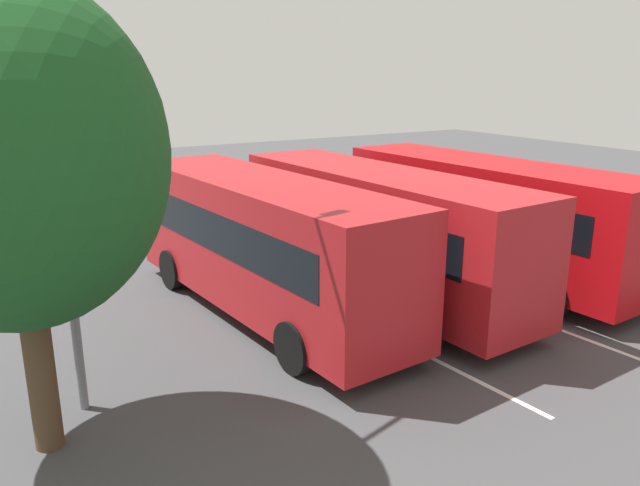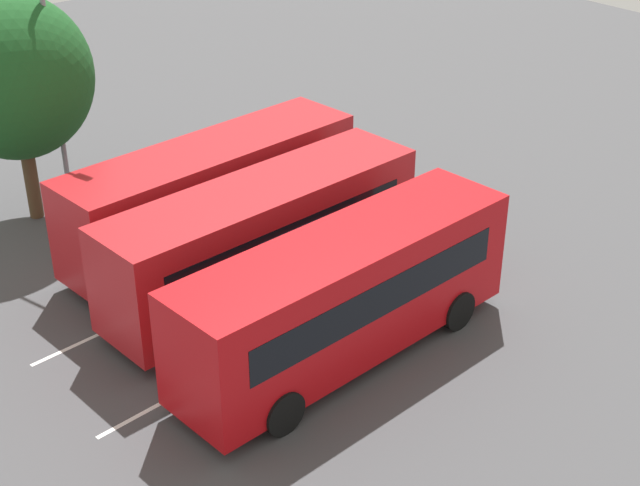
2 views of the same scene
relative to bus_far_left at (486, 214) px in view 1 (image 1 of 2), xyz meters
The scene contains 9 objects.
ground_plane 3.94m from the bus_far_left, 83.19° to the left, with size 67.38×67.38×0.00m, color #424244.
bus_far_left is the anchor object (origin of this frame).
bus_center_left 3.66m from the bus_far_left, 86.92° to the left, with size 9.67×3.06×3.33m.
bus_center_right 6.79m from the bus_far_left, 84.89° to the left, with size 9.70×3.23×3.33m.
pedestrian 8.34m from the bus_far_left, 39.35° to the left, with size 0.43×0.43×1.80m.
street_lamp 11.76m from the bus_far_left, 98.86° to the left, with size 0.89×2.65×8.44m.
depot_tree 12.80m from the bus_far_left, 102.68° to the left, with size 4.82×4.34×7.22m.
lane_stripe_outer_left 2.55m from the bus_far_left, 76.49° to the left, with size 13.56×0.12×0.01m, color silver.
lane_stripe_inner_left 5.54m from the bus_far_left, 85.46° to the left, with size 13.56×0.12×0.01m, color silver.
Camera 1 is at (-12.89, 9.43, 5.85)m, focal length 34.94 mm.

